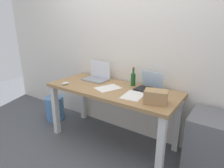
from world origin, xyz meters
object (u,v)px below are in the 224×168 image
laptop_left (97,76)px  water_cooler_jug (55,108)px  cardboard_box (156,97)px  computer_mouse (65,83)px  desk (112,96)px  beer_bottle (133,79)px  laptop_right (149,86)px  filing_cabinet (208,145)px

laptop_left → water_cooler_jug: laptop_left is taller
cardboard_box → laptop_left: bearing=162.1°
computer_mouse → cardboard_box: (1.20, 0.09, 0.05)m
desk → laptop_left: bearing=154.8°
beer_bottle → water_cooler_jug: (-1.30, -0.24, -0.65)m
laptop_left → laptop_right: 0.79m
desk → computer_mouse: 0.64m
beer_bottle → desk: bearing=-127.6°
beer_bottle → computer_mouse: bearing=-148.7°
beer_bottle → cardboard_box: beer_bottle is taller
beer_bottle → cardboard_box: size_ratio=1.06×
cardboard_box → filing_cabinet: cardboard_box is taller
laptop_right → cardboard_box: size_ratio=1.38×
laptop_right → water_cooler_jug: bearing=-172.4°
computer_mouse → filing_cabinet: 1.80m
water_cooler_jug → beer_bottle: bearing=10.5°
cardboard_box → water_cooler_jug: bearing=175.7°
desk → computer_mouse: (-0.58, -0.23, 0.13)m
desk → beer_bottle: beer_bottle is taller
laptop_left → laptop_right: (0.79, 0.01, -0.01)m
laptop_left → beer_bottle: 0.55m
computer_mouse → filing_cabinet: computer_mouse is taller
desk → cardboard_box: 0.67m
cardboard_box → water_cooler_jug: size_ratio=0.51×
computer_mouse → water_cooler_jug: (-0.55, 0.22, -0.58)m
laptop_left → laptop_right: bearing=0.8°
laptop_left → filing_cabinet: 1.59m
laptop_right → beer_bottle: size_ratio=1.30×
desk → filing_cabinet: (1.13, 0.09, -0.32)m
laptop_right → beer_bottle: beer_bottle is taller
laptop_right → beer_bottle: 0.24m
desk → beer_bottle: 0.35m
desk → water_cooler_jug: (-1.13, -0.02, -0.45)m
cardboard_box → beer_bottle: bearing=140.7°
laptop_right → computer_mouse: laptop_right is taller
computer_mouse → water_cooler_jug: size_ratio=0.23×
computer_mouse → filing_cabinet: bearing=19.7°
laptop_left → computer_mouse: 0.46m
beer_bottle → water_cooler_jug: 1.47m
laptop_left → computer_mouse: (-0.20, -0.41, -0.04)m
laptop_right → cardboard_box: (0.22, -0.34, 0.02)m
laptop_right → cardboard_box: 0.40m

